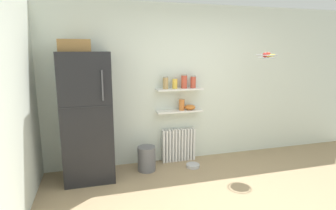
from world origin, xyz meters
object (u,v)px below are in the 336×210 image
at_px(vase, 182,105).
at_px(hanging_fruit_basket, 267,56).
at_px(storage_jar_1, 175,83).
at_px(storage_jar_3, 193,82).
at_px(trash_bin, 147,159).
at_px(shelf_bowl, 190,107).
at_px(pet_food_bowl, 193,166).
at_px(refrigerator, 87,115).
at_px(storage_jar_0, 166,83).
at_px(storage_jar_2, 184,81).
at_px(radiator, 178,145).

relative_size(vase, hanging_fruit_basket, 0.56).
height_order(storage_jar_1, storage_jar_3, storage_jar_3).
relative_size(vase, trash_bin, 0.47).
relative_size(storage_jar_3, hanging_fruit_basket, 0.63).
bearing_deg(trash_bin, vase, 18.17).
height_order(shelf_bowl, pet_food_bowl, shelf_bowl).
distance_m(refrigerator, storage_jar_1, 1.46).
bearing_deg(storage_jar_0, pet_food_bowl, -39.08).
xyz_separation_m(storage_jar_2, storage_jar_3, (0.16, 0.00, -0.01)).
bearing_deg(storage_jar_0, hanging_fruit_basket, -17.64).
distance_m(storage_jar_0, trash_bin, 1.24).
distance_m(vase, shelf_bowl, 0.15).
height_order(storage_jar_2, trash_bin, storage_jar_2).
bearing_deg(storage_jar_3, pet_food_bowl, -107.61).
height_order(refrigerator, vase, refrigerator).
bearing_deg(radiator, storage_jar_3, -7.26).
xyz_separation_m(radiator, hanging_fruit_basket, (1.26, -0.51, 1.50)).
distance_m(storage_jar_0, storage_jar_1, 0.16).
height_order(shelf_bowl, trash_bin, shelf_bowl).
bearing_deg(radiator, hanging_fruit_basket, -21.85).
height_order(storage_jar_0, trash_bin, storage_jar_0).
bearing_deg(trash_bin, storage_jar_0, 29.96).
height_order(storage_jar_3, hanging_fruit_basket, hanging_fruit_basket).
distance_m(refrigerator, storage_jar_2, 1.61).
xyz_separation_m(vase, pet_food_bowl, (0.10, -0.30, -0.96)).
distance_m(radiator, hanging_fruit_basket, 2.03).
xyz_separation_m(radiator, pet_food_bowl, (0.14, -0.33, -0.25)).
xyz_separation_m(storage_jar_0, hanging_fruit_basket, (1.50, -0.48, 0.43)).
distance_m(pet_food_bowl, hanging_fruit_basket, 2.09).
distance_m(storage_jar_1, hanging_fruit_basket, 1.49).
bearing_deg(refrigerator, storage_jar_1, 8.82).
bearing_deg(storage_jar_2, storage_jar_1, 180.00).
distance_m(radiator, storage_jar_3, 1.10).
distance_m(storage_jar_0, storage_jar_3, 0.47).
relative_size(shelf_bowl, trash_bin, 0.48).
xyz_separation_m(radiator, storage_jar_1, (-0.08, -0.03, 1.06)).
relative_size(refrigerator, storage_jar_3, 9.84).
relative_size(storage_jar_0, trash_bin, 0.52).
xyz_separation_m(radiator, shelf_bowl, (0.19, -0.03, 0.65)).
distance_m(storage_jar_3, shelf_bowl, 0.43).
height_order(refrigerator, radiator, refrigerator).
relative_size(storage_jar_2, pet_food_bowl, 1.06).
relative_size(refrigerator, radiator, 3.51).
bearing_deg(shelf_bowl, vase, 180.00).
bearing_deg(storage_jar_0, trash_bin, -150.04).
xyz_separation_m(refrigerator, storage_jar_1, (1.39, 0.22, 0.38)).
xyz_separation_m(storage_jar_1, trash_bin, (-0.53, -0.21, -1.15)).
xyz_separation_m(refrigerator, radiator, (1.47, 0.25, -0.68)).
distance_m(radiator, storage_jar_0, 1.10).
bearing_deg(vase, storage_jar_1, 180.00).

